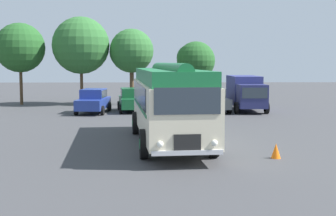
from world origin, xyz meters
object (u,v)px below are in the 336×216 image
at_px(vintage_bus, 169,100).
at_px(traffic_cone, 276,151).
at_px(car_mid_left, 132,100).
at_px(car_far_right, 212,100).
at_px(car_mid_right, 170,100).
at_px(car_near_left, 93,101).
at_px(box_van, 246,92).

height_order(vintage_bus, traffic_cone, vintage_bus).
bearing_deg(car_mid_left, car_far_right, -2.97).
bearing_deg(vintage_bus, car_far_right, 75.45).
xyz_separation_m(car_mid_right, traffic_cone, (3.52, -16.03, -0.57)).
bearing_deg(traffic_cone, car_far_right, 91.82).
distance_m(vintage_bus, car_near_left, 13.27).
distance_m(vintage_bus, box_van, 14.95).
distance_m(car_near_left, car_mid_left, 2.79).
relative_size(car_near_left, car_mid_right, 0.98).
xyz_separation_m(vintage_bus, car_near_left, (-4.94, 12.27, -1.05)).
distance_m(car_mid_left, car_far_right, 5.69).
bearing_deg(car_near_left, car_mid_left, 20.20).
xyz_separation_m(box_van, traffic_cone, (-2.03, -16.93, -1.09)).
distance_m(car_mid_left, traffic_cone, 17.58).
relative_size(vintage_bus, car_mid_left, 2.35).
xyz_separation_m(car_near_left, car_mid_left, (2.61, 0.96, 0.00)).
height_order(vintage_bus, car_far_right, vintage_bus).
distance_m(car_near_left, car_mid_right, 5.31).
bearing_deg(car_far_right, traffic_cone, -88.18).
relative_size(car_mid_left, car_mid_right, 1.00).
relative_size(car_near_left, car_mid_left, 0.98).
distance_m(car_near_left, car_far_right, 8.32).
relative_size(vintage_bus, traffic_cone, 18.73).
relative_size(car_mid_left, box_van, 0.76).
bearing_deg(car_near_left, traffic_cone, -60.36).
xyz_separation_m(car_mid_right, car_far_right, (3.01, 0.12, 0.00)).
distance_m(car_far_right, traffic_cone, 16.16).
distance_m(car_mid_right, box_van, 5.65).
relative_size(vintage_bus, car_mid_right, 2.34).
bearing_deg(traffic_cone, box_van, 83.15).
bearing_deg(traffic_cone, vintage_bus, 140.32).
bearing_deg(box_van, car_mid_left, -176.59).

